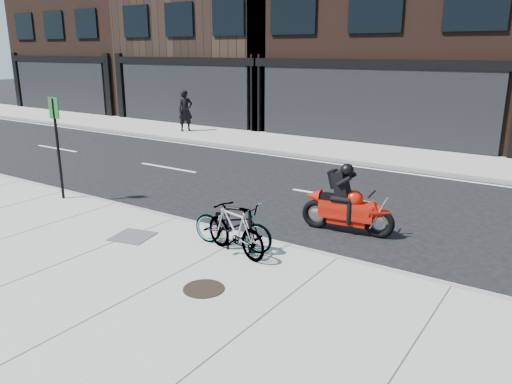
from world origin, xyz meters
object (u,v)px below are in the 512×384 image
Objects in this scene: bicycle_rear at (235,230)px; motorcycle at (351,205)px; bike_rack at (238,226)px; utility_grate at (133,236)px; sign_post at (57,139)px; manhole_cover at (204,289)px; bicycle_front at (233,225)px; pedestrian at (185,111)px.

motorcycle reaches higher than bicycle_rear.
bike_rack reaches higher than utility_grate.
bike_rack is at bearing -124.31° from motorcycle.
sign_post is at bearing -80.55° from bicycle_rear.
manhole_cover is at bearing -19.15° from sign_post.
utility_grate is (-2.02, -0.69, -0.44)m from bicycle_front.
bicycle_rear is at bearing 11.57° from utility_grate.
pedestrian is at bearing 127.05° from utility_grate.
pedestrian is at bearing 135.38° from bike_rack.
motorcycle is at bearing 168.71° from bicycle_rear.
bike_rack is 5.85m from sign_post.
bicycle_rear is 2.11× the size of utility_grate.
pedestrian is (-10.47, 10.34, 0.44)m from bike_rack.
bicycle_front is 14.52m from pedestrian.
bicycle_rear reaches higher than bicycle_front.
bicycle_front is 5.66m from sign_post.
sign_post is at bearing 176.84° from bike_rack.
bike_rack is 1.30× the size of manhole_cover.
motorcycle is 2.71× the size of utility_grate.
manhole_cover is (10.93, -11.91, -0.93)m from pedestrian.
bicycle_front is 2.26× the size of utility_grate.
motorcycle is at bearing -96.43° from pedestrian.
utility_grate is at bearing -115.20° from pedestrian.
manhole_cover is at bearing -109.71° from pedestrian.
bicycle_rear is at bearing -79.37° from bike_rack.
pedestrian reaches higher than bike_rack.
utility_grate is (8.25, -10.93, -0.93)m from pedestrian.
bicycle_front is 2.71m from motorcycle.
sign_post is (-6.20, 1.89, 1.52)m from manhole_cover.
bike_rack is at bearing 15.08° from utility_grate.
bike_rack is 0.23m from bicycle_front.
motorcycle is (1.19, 2.53, 0.01)m from bicycle_rear.
manhole_cover is at bearing 30.59° from bicycle_rear.
utility_grate is at bearing 104.33° from bicycle_front.
manhole_cover is at bearing -163.07° from bicycle_front.
motorcycle is at bearing 14.41° from sign_post.
motorcycle reaches higher than manhole_cover.
pedestrian is (-10.50, 10.47, 0.47)m from bicycle_rear.
pedestrian is 13.73m from utility_grate.
bicycle_rear is at bearing -139.98° from bicycle_front.
sign_post reaches higher than manhole_cover.
motorcycle is 0.80× the size of sign_post.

